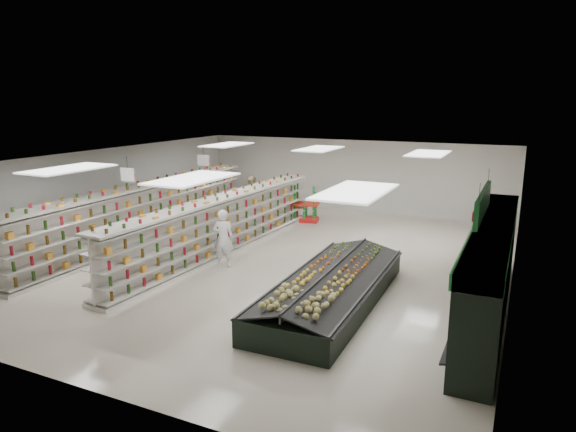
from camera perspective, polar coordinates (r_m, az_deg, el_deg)
The scene contains 16 objects.
floor at distance 16.33m, azimuth -1.92°, elevation -4.88°, with size 16.00×16.00×0.00m, color beige.
ceiling at distance 15.65m, azimuth -2.01°, elevation 6.34°, with size 14.00×16.00×0.02m, color white.
wall_back at distance 23.21m, azimuth 7.08°, elevation 4.44°, with size 14.00×0.02×3.20m, color silver.
wall_front at distance 9.80m, azimuth -24.02°, elevation -8.55°, with size 14.00×0.02×3.20m, color silver.
wall_left at distance 20.04m, azimuth -20.11°, elevation 2.40°, with size 0.02×16.00×3.20m, color silver.
wall_right at distance 14.25m, azimuth 24.00°, elevation -2.00°, with size 0.02×16.00×3.20m, color silver.
produce_wall_case at distance 12.91m, azimuth 21.58°, elevation -4.92°, with size 0.93×8.00×2.20m.
aisle_sign_near at distance 16.24m, azimuth -17.37°, elevation 4.41°, with size 0.52×0.06×0.75m.
aisle_sign_far at distance 19.35m, azimuth -9.38°, elevation 6.12°, with size 0.52×0.06×0.75m.
hortifruti_banner at distance 12.59m, azimuth 20.81°, elevation 1.33°, with size 0.12×3.20×0.95m.
gondola_left at distance 18.91m, azimuth -15.54°, elevation 0.08°, with size 1.03×11.81×2.05m.
gondola_center at distance 16.98m, azimuth -7.30°, elevation -1.25°, with size 1.28×10.88×1.88m.
produce_island at distance 12.92m, azimuth 4.83°, elevation -7.88°, with size 2.34×6.20×0.92m.
soda_endcap at distance 21.20m, azimuth 1.94°, elevation 1.20°, with size 1.24×0.97×1.41m.
shopper_main at distance 15.58m, azimuth -7.20°, elevation -2.45°, with size 0.65×0.43×1.78m, color silver.
shopper_background at distance 21.95m, azimuth -3.92°, elevation 2.14°, with size 0.86×0.53×1.78m, color tan.
Camera 1 is at (7.09, -13.84, 5.01)m, focal length 32.00 mm.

